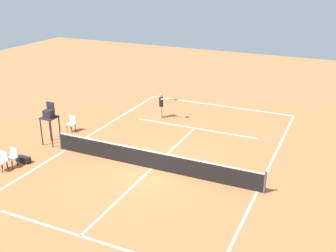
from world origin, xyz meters
TOP-DOWN VIEW (x-y plane):
  - ground_plane at (0.00, 0.00)m, footprint 60.00×60.00m
  - court_lines at (0.00, 0.00)m, footprint 10.56×21.40m
  - tennis_net at (0.00, 0.00)m, footprint 11.16×0.10m
  - player_serving at (2.64, -6.71)m, footprint 1.31×0.54m
  - tennis_ball at (3.86, -4.90)m, footprint 0.07×0.07m
  - umpire_chair at (6.44, -0.35)m, footprint 0.80×0.80m
  - courtside_chair_near at (6.39, 2.64)m, footprint 0.44×0.46m
  - courtside_chair_mid at (6.56, -2.31)m, footprint 0.44×0.46m
  - courtside_chair_far at (6.51, 3.16)m, footprint 0.44×0.46m
  - equipment_bag at (6.26, 2.09)m, footprint 0.76×0.32m

SIDE VIEW (x-z plane):
  - ground_plane at x=0.00m, z-range 0.00..0.00m
  - court_lines at x=0.00m, z-range 0.00..0.01m
  - tennis_ball at x=3.86m, z-range 0.00..0.07m
  - equipment_bag at x=6.26m, z-range 0.00..0.30m
  - tennis_net at x=0.00m, z-range -0.04..1.03m
  - courtside_chair_near at x=6.39m, z-range 0.06..1.01m
  - courtside_chair_mid at x=6.56m, z-range 0.06..1.01m
  - courtside_chair_far at x=6.51m, z-range 0.06..1.01m
  - player_serving at x=2.64m, z-range 0.16..1.85m
  - umpire_chair at x=6.44m, z-range 0.40..2.81m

